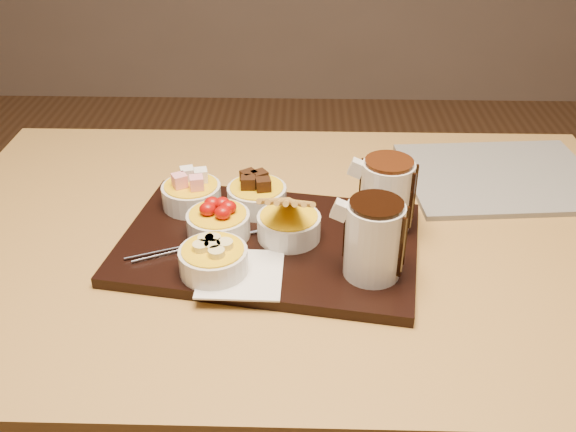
{
  "coord_description": "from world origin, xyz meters",
  "views": [
    {
      "loc": [
        0.02,
        -0.88,
        1.33
      ],
      "look_at": [
        -0.0,
        -0.05,
        0.81
      ],
      "focal_mm": 40.0,
      "sensor_mm": 36.0,
      "label": 1
    }
  ],
  "objects_px": {
    "serving_board": "(269,243)",
    "pitcher_milk_chocolate": "(386,196)",
    "bowl_strawberries": "(218,225)",
    "pitcher_dark_chocolate": "(374,241)",
    "dining_table": "(290,280)",
    "newspaper": "(500,177)"
  },
  "relations": [
    {
      "from": "bowl_strawberries",
      "to": "dining_table",
      "type": "bearing_deg",
      "value": 19.07
    },
    {
      "from": "bowl_strawberries",
      "to": "pitcher_milk_chocolate",
      "type": "height_order",
      "value": "pitcher_milk_chocolate"
    },
    {
      "from": "dining_table",
      "to": "serving_board",
      "type": "relative_size",
      "value": 2.61
    },
    {
      "from": "bowl_strawberries",
      "to": "newspaper",
      "type": "height_order",
      "value": "bowl_strawberries"
    },
    {
      "from": "serving_board",
      "to": "pitcher_dark_chocolate",
      "type": "relative_size",
      "value": 4.07
    },
    {
      "from": "serving_board",
      "to": "dining_table",
      "type": "bearing_deg",
      "value": 64.34
    },
    {
      "from": "pitcher_dark_chocolate",
      "to": "pitcher_milk_chocolate",
      "type": "xyz_separation_m",
      "value": [
        0.03,
        0.13,
        0.0
      ]
    },
    {
      "from": "pitcher_milk_chocolate",
      "to": "dining_table",
      "type": "bearing_deg",
      "value": -172.92
    },
    {
      "from": "dining_table",
      "to": "serving_board",
      "type": "xyz_separation_m",
      "value": [
        -0.03,
        -0.05,
        0.11
      ]
    },
    {
      "from": "bowl_strawberries",
      "to": "newspaper",
      "type": "distance_m",
      "value": 0.56
    },
    {
      "from": "pitcher_dark_chocolate",
      "to": "newspaper",
      "type": "height_order",
      "value": "pitcher_dark_chocolate"
    },
    {
      "from": "serving_board",
      "to": "pitcher_milk_chocolate",
      "type": "bearing_deg",
      "value": 21.8
    },
    {
      "from": "dining_table",
      "to": "newspaper",
      "type": "height_order",
      "value": "newspaper"
    },
    {
      "from": "pitcher_milk_chocolate",
      "to": "bowl_strawberries",
      "type": "bearing_deg",
      "value": -163.61
    },
    {
      "from": "pitcher_dark_chocolate",
      "to": "dining_table",
      "type": "bearing_deg",
      "value": 141.57
    },
    {
      "from": "serving_board",
      "to": "newspaper",
      "type": "height_order",
      "value": "serving_board"
    },
    {
      "from": "dining_table",
      "to": "newspaper",
      "type": "xyz_separation_m",
      "value": [
        0.39,
        0.19,
        0.1
      ]
    },
    {
      "from": "pitcher_dark_chocolate",
      "to": "newspaper",
      "type": "bearing_deg",
      "value": 59.42
    },
    {
      "from": "serving_board",
      "to": "pitcher_dark_chocolate",
      "type": "xyz_separation_m",
      "value": [
        0.15,
        -0.09,
        0.07
      ]
    },
    {
      "from": "serving_board",
      "to": "bowl_strawberries",
      "type": "distance_m",
      "value": 0.08
    },
    {
      "from": "dining_table",
      "to": "pitcher_dark_chocolate",
      "type": "bearing_deg",
      "value": -47.65
    },
    {
      "from": "newspaper",
      "to": "pitcher_dark_chocolate",
      "type": "bearing_deg",
      "value": -134.82
    }
  ]
}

